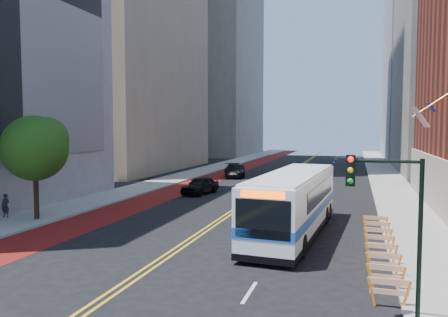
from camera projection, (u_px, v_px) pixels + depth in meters
ground at (155, 264)px, 19.33m from camera, size 160.00×160.00×0.00m
sidewalk_left at (174, 179)px, 51.44m from camera, size 4.00×140.00×0.15m
sidewalk_right at (391, 187)px, 44.50m from camera, size 4.00×140.00×0.15m
bus_lane_paint at (205, 180)px, 50.32m from camera, size 3.60×140.00×0.01m
center_line_inner at (273, 183)px, 48.03m from camera, size 0.14×140.00×0.01m
center_line_outer at (277, 183)px, 47.92m from camera, size 0.14×140.00×0.01m
lane_dashes at (325, 177)px, 54.23m from camera, size 0.14×98.20×0.01m
midrise_right_far at (442, 18)px, 84.96m from camera, size 20.00×28.00×55.00m
midrise_left_far at (209, 11)px, 98.47m from camera, size 20.00×26.00×65.00m
construction_barriers at (380, 246)px, 19.78m from camera, size 1.42×10.91×1.00m
street_tree at (36, 146)px, 28.01m from camera, size 4.20×4.20×6.70m
traffic_signal at (389, 206)px, 13.00m from camera, size 2.21×0.34×5.07m
transit_bus at (294, 202)px, 24.73m from camera, size 3.73×13.08×3.55m
car_a at (200, 185)px, 40.03m from camera, size 2.63×4.87×1.57m
car_b at (236, 171)px, 53.28m from camera, size 2.10×4.81×1.54m
car_c at (234, 171)px, 54.00m from camera, size 3.99×5.85×1.57m
pedestrian at (6, 206)px, 28.74m from camera, size 0.60×0.42×1.57m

